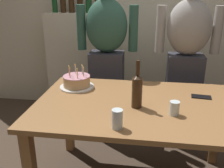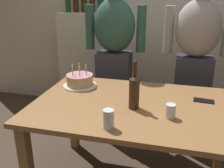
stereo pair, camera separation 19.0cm
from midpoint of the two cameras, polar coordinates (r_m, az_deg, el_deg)
back_wall at (r=3.21m, az=6.01°, el=16.69°), size 5.20×0.10×2.60m
dining_table at (r=1.86m, az=3.13°, el=-7.10°), size 1.50×0.96×0.74m
birthday_cake at (r=2.13m, az=-10.53°, el=0.42°), size 0.28×0.28×0.19m
water_glass_near at (r=1.48m, az=-2.52°, el=-8.02°), size 0.07×0.07×0.12m
water_glass_far at (r=1.66m, az=10.78°, el=-5.47°), size 0.06×0.06×0.09m
wine_bottle at (r=1.71m, az=2.55°, el=-1.40°), size 0.07×0.07×0.33m
cell_phone at (r=2.00m, az=17.01°, el=-2.84°), size 0.15×0.09×0.01m
person_man_bearded at (r=2.56m, az=-3.34°, el=6.18°), size 0.61×0.27×1.66m
person_woman_cardigan at (r=2.53m, az=14.33°, el=5.38°), size 0.61×0.27×1.66m
shelf_cabinet at (r=3.24m, az=-9.25°, el=4.83°), size 0.73×0.30×1.53m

